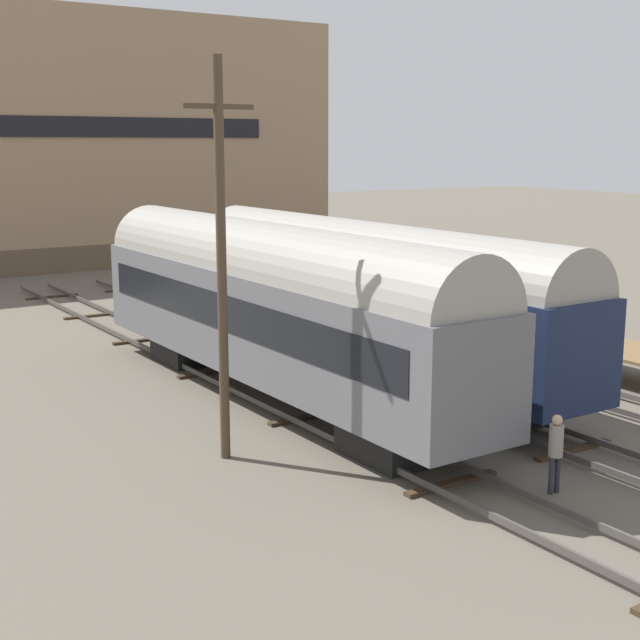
{
  "coord_description": "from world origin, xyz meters",
  "views": [
    {
      "loc": [
        -17.13,
        -17.35,
        7.67
      ],
      "look_at": [
        -2.04,
        5.54,
        2.2
      ],
      "focal_mm": 50.0,
      "sensor_mm": 36.0,
      "label": 1
    }
  ],
  "objects_px": {
    "bench": "(559,317)",
    "person_worker": "(556,446)",
    "train_car_navy": "(365,289)",
    "utility_pole": "(221,258)",
    "train_car_grey": "(270,301)"
  },
  "relations": [
    {
      "from": "bench",
      "to": "person_worker",
      "type": "distance_m",
      "value": 12.82
    },
    {
      "from": "train_car_navy",
      "to": "utility_pole",
      "type": "relative_size",
      "value": 1.9
    },
    {
      "from": "utility_pole",
      "to": "bench",
      "type": "bearing_deg",
      "value": 9.45
    },
    {
      "from": "bench",
      "to": "utility_pole",
      "type": "bearing_deg",
      "value": -170.55
    },
    {
      "from": "train_car_grey",
      "to": "utility_pole",
      "type": "height_order",
      "value": "utility_pole"
    },
    {
      "from": "train_car_grey",
      "to": "person_worker",
      "type": "distance_m",
      "value": 10.08
    },
    {
      "from": "bench",
      "to": "person_worker",
      "type": "height_order",
      "value": "bench"
    },
    {
      "from": "bench",
      "to": "person_worker",
      "type": "bearing_deg",
      "value": -138.35
    },
    {
      "from": "train_car_navy",
      "to": "train_car_grey",
      "type": "distance_m",
      "value": 4.16
    },
    {
      "from": "train_car_navy",
      "to": "train_car_grey",
      "type": "bearing_deg",
      "value": -169.21
    },
    {
      "from": "person_worker",
      "to": "utility_pole",
      "type": "relative_size",
      "value": 0.19
    },
    {
      "from": "train_car_grey",
      "to": "bench",
      "type": "distance_m",
      "value": 11.33
    },
    {
      "from": "train_car_navy",
      "to": "person_worker",
      "type": "distance_m",
      "value": 10.98
    },
    {
      "from": "train_car_navy",
      "to": "train_car_grey",
      "type": "relative_size",
      "value": 1.01
    },
    {
      "from": "train_car_navy",
      "to": "bench",
      "type": "xyz_separation_m",
      "value": [
        7.08,
        -2.02,
        -1.38
      ]
    }
  ]
}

